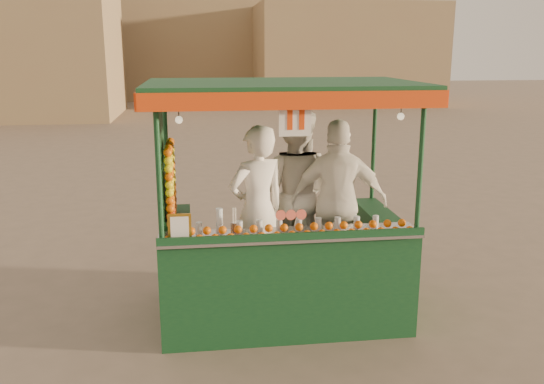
{
  "coord_description": "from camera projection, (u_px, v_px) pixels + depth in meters",
  "views": [
    {
      "loc": [
        -0.7,
        -5.81,
        2.8
      ],
      "look_at": [
        0.05,
        -0.11,
        1.37
      ],
      "focal_mm": 38.06,
      "sensor_mm": 36.0,
      "label": 1
    }
  ],
  "objects": [
    {
      "name": "building_right",
      "position": [
        344.0,
        55.0,
        29.73
      ],
      "size": [
        9.0,
        6.0,
        5.0
      ],
      "primitive_type": "cube",
      "color": "#82674A",
      "rests_on": "ground"
    },
    {
      "name": "juice_cart",
      "position": [
        276.0,
        246.0,
        6.03
      ],
      "size": [
        2.74,
        1.77,
        2.49
      ],
      "color": "#0F371D",
      "rests_on": "ground"
    },
    {
      "name": "ground",
      "position": [
        266.0,
        311.0,
        6.35
      ],
      "size": [
        90.0,
        90.0,
        0.0
      ],
      "primitive_type": "plane",
      "color": "#6C5C4D",
      "rests_on": "ground"
    },
    {
      "name": "vendor_middle",
      "position": [
        294.0,
        192.0,
        6.52
      ],
      "size": [
        1.12,
        1.01,
        1.89
      ],
      "rotation": [
        0.0,
        0.0,
        2.75
      ],
      "color": "beige",
      "rests_on": "ground"
    },
    {
      "name": "vendor_left",
      "position": [
        257.0,
        210.0,
        5.99
      ],
      "size": [
        0.76,
        0.65,
        1.77
      ],
      "rotation": [
        0.0,
        0.0,
        3.55
      ],
      "color": "white",
      "rests_on": "ground"
    },
    {
      "name": "building_center",
      "position": [
        171.0,
        37.0,
        34.12
      ],
      "size": [
        14.0,
        7.0,
        7.0
      ],
      "primitive_type": "cube",
      "color": "#82674A",
      "rests_on": "ground"
    },
    {
      "name": "vendor_right",
      "position": [
        338.0,
        203.0,
        6.23
      ],
      "size": [
        1.1,
        0.58,
        1.8
      ],
      "rotation": [
        0.0,
        0.0,
        3.0
      ],
      "color": "white",
      "rests_on": "ground"
    }
  ]
}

